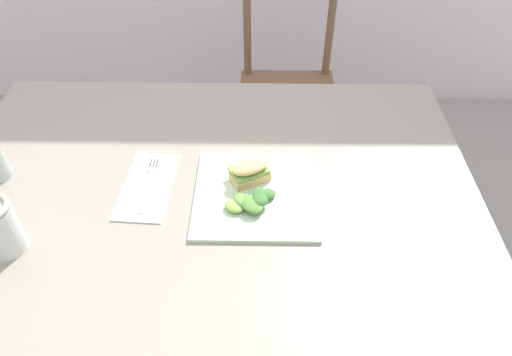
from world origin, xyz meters
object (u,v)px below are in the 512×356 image
(dining_table, at_px, (212,217))
(sandwich_half_front, at_px, (250,171))
(plate_lunch, at_px, (256,194))
(chair_wooden_far, at_px, (288,90))
(fork_on_napkin, at_px, (149,180))

(dining_table, bearing_deg, sandwich_half_front, 2.47)
(dining_table, bearing_deg, plate_lunch, -19.15)
(dining_table, height_order, chair_wooden_far, chair_wooden_far)
(chair_wooden_far, xyz_separation_m, fork_on_napkin, (-0.38, -0.86, 0.30))
(chair_wooden_far, height_order, sandwich_half_front, chair_wooden_far)
(dining_table, xyz_separation_m, plate_lunch, (0.11, -0.04, 0.13))
(chair_wooden_far, xyz_separation_m, plate_lunch, (-0.12, -0.91, 0.30))
(plate_lunch, xyz_separation_m, sandwich_half_front, (-0.01, 0.04, 0.03))
(fork_on_napkin, bearing_deg, chair_wooden_far, 66.28)
(dining_table, bearing_deg, chair_wooden_far, 74.88)
(chair_wooden_far, distance_m, fork_on_napkin, 0.99)
(plate_lunch, height_order, sandwich_half_front, sandwich_half_front)
(plate_lunch, distance_m, sandwich_half_front, 0.06)
(dining_table, xyz_separation_m, chair_wooden_far, (0.24, 0.87, -0.17))
(dining_table, relative_size, plate_lunch, 4.51)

